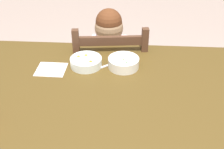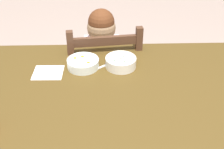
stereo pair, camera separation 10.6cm
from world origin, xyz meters
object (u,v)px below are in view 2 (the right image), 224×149
Objects in this scene: dining_table at (123,107)px; child_figure at (102,60)px; spoon at (93,70)px; bowl_of_carrots at (83,63)px; dining_chair at (103,84)px; bowl_of_peas at (120,62)px.

child_figure reaches higher than dining_table.
child_figure reaches higher than spoon.
bowl_of_carrots is (-0.09, -0.29, 0.16)m from child_figure.
spoon is (-0.14, 0.17, 0.10)m from dining_table.
dining_chair is 7.34× the size of spoon.
dining_chair reaches higher than dining_table.
bowl_of_peas reaches higher than dining_table.
bowl_of_carrots is at bearing 132.21° from dining_table.
bowl_of_carrots is 0.07m from spoon.
bowl_of_peas reaches higher than bowl_of_carrots.
spoon reaches higher than dining_table.
child_figure is at bearing 82.41° from spoon.
dining_chair is (-0.09, 0.51, -0.23)m from dining_table.
spoon is at bearing -98.35° from dining_chair.
child_figure reaches higher than bowl_of_peas.
dining_chair reaches higher than bowl_of_carrots.
dining_table is 0.57m from dining_chair.
bowl_of_peas reaches higher than spoon.
child_figure is 0.35m from bowl_of_peas.
child_figure is (-0.10, 0.50, -0.04)m from dining_table.
bowl_of_peas is at bearing 91.19° from dining_table.
bowl_of_peas is 0.19m from bowl_of_carrots.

